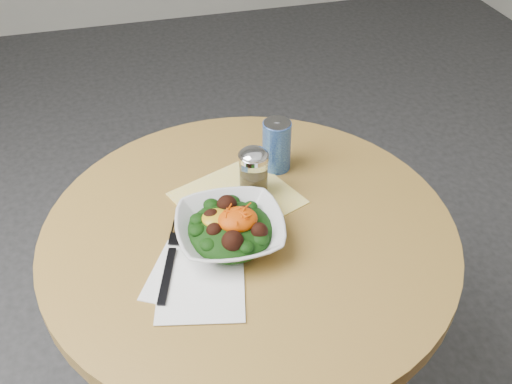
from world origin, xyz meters
TOP-DOWN VIEW (x-y plane):
  - table at (0.00, 0.00)m, footprint 0.90×0.90m
  - cloth_napkin at (-0.00, 0.10)m, footprint 0.31×0.30m
  - paper_napkins at (-0.14, -0.13)m, footprint 0.23×0.25m
  - salad_bowl at (-0.05, -0.03)m, footprint 0.24×0.24m
  - fork at (-0.18, -0.05)m, footprint 0.09×0.23m
  - spice_shaker at (0.04, 0.11)m, footprint 0.07×0.07m
  - beverage_can at (0.12, 0.19)m, footprint 0.07×0.07m

SIDE VIEW (x-z plane):
  - table at x=0.00m, z-range 0.18..0.93m
  - cloth_napkin at x=0.00m, z-range 0.75..0.75m
  - paper_napkins at x=-0.14m, z-range 0.75..0.75m
  - fork at x=-0.18m, z-range 0.75..0.76m
  - salad_bowl at x=-0.05m, z-range 0.74..0.82m
  - spice_shaker at x=0.04m, z-range 0.75..0.87m
  - beverage_can at x=0.12m, z-range 0.75..0.88m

